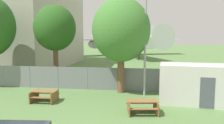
% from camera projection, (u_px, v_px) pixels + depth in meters
% --- Properties ---
extents(perimeter_fence, '(56.07, 0.07, 1.88)m').
position_uv_depth(perimeter_fence, '(117.00, 79.00, 17.84)').
color(perimeter_fence, gray).
rests_on(perimeter_fence, ground).
extents(airplane, '(28.32, 35.57, 12.51)m').
position_uv_depth(airplane, '(122.00, 37.00, 50.89)').
color(airplane, silver).
rests_on(airplane, ground).
extents(portable_cabin, '(4.60, 2.73, 2.58)m').
position_uv_depth(portable_cabin, '(194.00, 84.00, 14.44)').
color(portable_cabin, silver).
rests_on(portable_cabin, ground).
extents(picnic_bench_near_cabin, '(1.71, 1.45, 0.76)m').
position_uv_depth(picnic_bench_near_cabin, '(44.00, 95.00, 14.78)').
color(picnic_bench_near_cabin, brown).
rests_on(picnic_bench_near_cabin, ground).
extents(picnic_bench_open_grass, '(1.97, 1.65, 0.76)m').
position_uv_depth(picnic_bench_open_grass, '(142.00, 105.00, 12.55)').
color(picnic_bench_open_grass, brown).
rests_on(picnic_bench_open_grass, ground).
extents(tree_behind_benches, '(3.89, 3.89, 7.36)m').
position_uv_depth(tree_behind_benches, '(55.00, 28.00, 20.40)').
color(tree_behind_benches, brown).
rests_on(tree_behind_benches, ground).
extents(tree_far_right, '(4.49, 4.49, 7.39)m').
position_uv_depth(tree_far_right, '(121.00, 30.00, 16.79)').
color(tree_far_right, brown).
rests_on(tree_far_right, ground).
extents(light_mast, '(0.44, 0.44, 7.82)m').
position_uv_depth(light_mast, '(145.00, 31.00, 15.87)').
color(light_mast, '#99999E').
rests_on(light_mast, ground).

